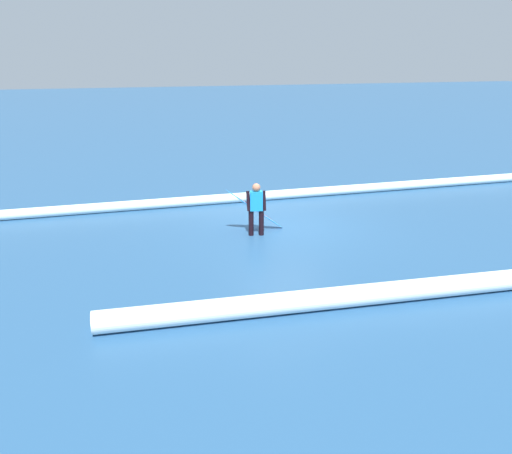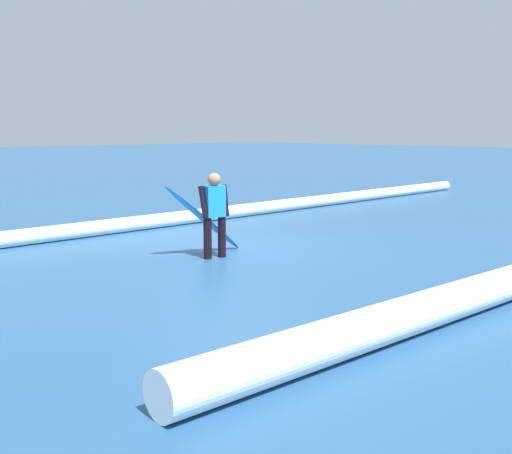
% 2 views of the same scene
% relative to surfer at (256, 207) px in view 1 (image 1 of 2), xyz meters
% --- Properties ---
extents(ground_plane, '(141.00, 141.00, 0.00)m').
position_rel_surfer_xyz_m(ground_plane, '(-0.97, -0.50, -0.81)').
color(ground_plane, '#264F7A').
extents(surfer, '(0.51, 0.28, 1.45)m').
position_rel_surfer_xyz_m(surfer, '(0.00, 0.00, 0.00)').
color(surfer, black).
rests_on(surfer, ground_plane).
extents(surfboard, '(1.69, 0.31, 1.28)m').
position_rel_surfer_xyz_m(surfboard, '(-0.08, -0.37, -0.19)').
color(surfboard, '#268CE5').
rests_on(surfboard, ground_plane).
extents(wave_crest_foreground, '(22.84, 0.70, 0.31)m').
position_rel_surfer_xyz_m(wave_crest_foreground, '(-2.64, -3.36, -0.65)').
color(wave_crest_foreground, white).
rests_on(wave_crest_foreground, ground_plane).
extents(wave_crest_midground, '(15.04, 1.55, 0.42)m').
position_rel_surfer_xyz_m(wave_crest_midground, '(-3.16, 4.83, -0.60)').
color(wave_crest_midground, white).
rests_on(wave_crest_midground, ground_plane).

